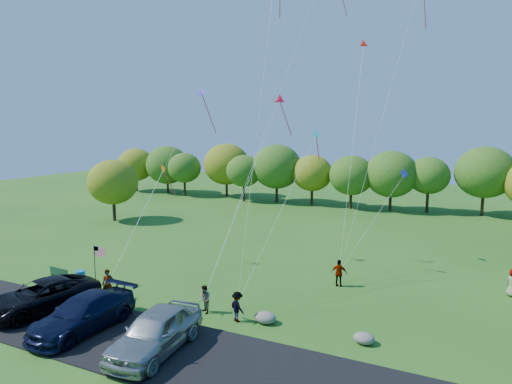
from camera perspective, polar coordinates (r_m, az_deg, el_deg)
ground at (r=27.51m, az=-9.30°, el=-14.69°), size 140.00×140.00×0.00m
asphalt_lane at (r=24.66m, az=-14.96°, el=-17.62°), size 44.00×6.00×0.06m
treeline at (r=58.64m, az=12.92°, el=2.19°), size 74.32×27.39×8.50m
minivan_dark at (r=29.70m, az=-25.17°, el=-11.68°), size 4.32×6.87×1.77m
minivan_navy at (r=26.26m, az=-20.82°, el=-14.04°), size 2.64×6.20×1.78m
minivan_silver at (r=22.99m, az=-12.46°, el=-16.66°), size 2.89×6.10×2.01m
flyer_a at (r=30.26m, az=-18.03°, el=-10.92°), size 0.82×0.79×1.89m
flyer_b at (r=27.00m, az=-6.45°, el=-13.22°), size 1.00×0.96×1.63m
flyer_c at (r=25.83m, az=-2.35°, el=-14.13°), size 1.25×1.06×1.68m
flyer_d at (r=31.46m, az=10.35°, el=-9.95°), size 1.11×0.56×1.83m
park_bench at (r=34.76m, az=-23.31°, el=-9.41°), size 1.78×0.48×0.98m
trash_barrel at (r=33.68m, az=-21.08°, el=-9.95°), size 0.62×0.62×0.94m
flag_assembly at (r=32.67m, az=-19.18°, el=-7.52°), size 1.00×0.65×2.71m
boulder_near at (r=25.81m, az=1.15°, el=-15.42°), size 1.24×0.97×0.62m
boulder_far at (r=24.26m, az=13.35°, el=-17.37°), size 1.06×0.88×0.55m
kites_aloft at (r=36.30m, az=7.32°, el=21.07°), size 24.98×10.69×18.06m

